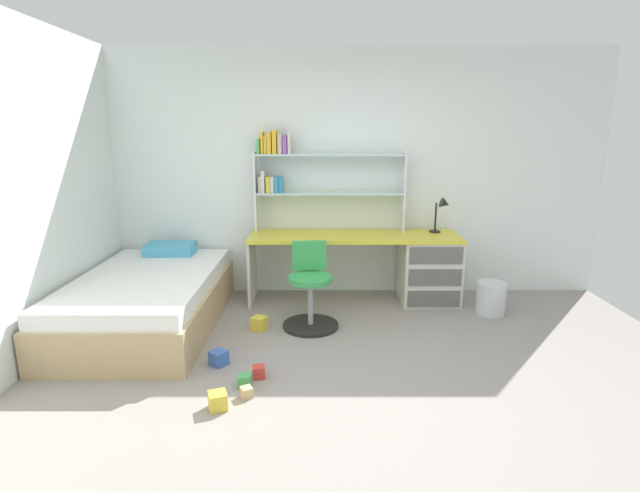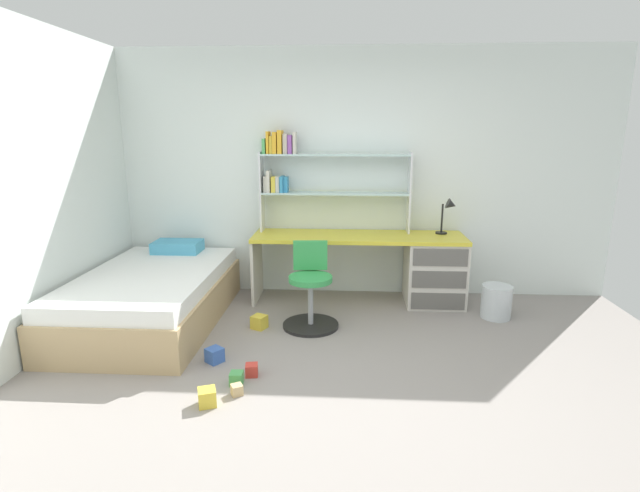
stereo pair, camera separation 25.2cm
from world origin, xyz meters
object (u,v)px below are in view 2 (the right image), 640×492
(toy_block_green_4, at_px, (237,378))
(toy_block_yellow_5, at_px, (259,322))
(toy_block_yellow_1, at_px, (207,397))
(toy_block_blue_3, at_px, (215,355))
(desk_lamp, at_px, (449,210))
(waste_bin, at_px, (496,302))
(toy_block_natural_2, at_px, (237,390))
(desk, at_px, (414,265))
(bed_platform, at_px, (153,297))
(toy_block_red_0, at_px, (252,370))
(swivel_chair, at_px, (311,294))
(bookshelf_hutch, at_px, (310,171))

(toy_block_green_4, distance_m, toy_block_yellow_5, 1.01)
(toy_block_yellow_1, height_order, toy_block_blue_3, same)
(desk_lamp, height_order, waste_bin, desk_lamp)
(toy_block_natural_2, height_order, toy_block_green_4, toy_block_green_4)
(waste_bin, bearing_deg, desk, 152.41)
(bed_platform, relative_size, toy_block_red_0, 22.36)
(toy_block_blue_3, bearing_deg, desk_lamp, 36.98)
(waste_bin, distance_m, toy_block_blue_3, 2.72)
(toy_block_blue_3, bearing_deg, swivel_chair, 48.05)
(toy_block_yellow_1, relative_size, toy_block_yellow_5, 0.93)
(toy_block_natural_2, bearing_deg, bed_platform, 131.04)
(desk, relative_size, toy_block_yellow_1, 19.13)
(toy_block_green_4, bearing_deg, toy_block_blue_3, 127.28)
(swivel_chair, relative_size, toy_block_natural_2, 10.54)
(bed_platform, bearing_deg, toy_block_yellow_5, -5.41)
(bookshelf_hutch, relative_size, toy_block_green_4, 17.12)
(toy_block_natural_2, xyz_separation_m, toy_block_blue_3, (-0.29, 0.47, 0.02))
(toy_block_red_0, bearing_deg, toy_block_green_4, -122.40)
(swivel_chair, bearing_deg, bookshelf_hutch, 94.47)
(bookshelf_hutch, relative_size, toy_block_natural_2, 21.37)
(waste_bin, bearing_deg, toy_block_yellow_1, -144.42)
(toy_block_blue_3, height_order, toy_block_green_4, toy_block_blue_3)
(bed_platform, height_order, toy_block_yellow_1, bed_platform)
(toy_block_blue_3, bearing_deg, toy_block_natural_2, -58.74)
(bed_platform, height_order, toy_block_red_0, bed_platform)
(desk, xyz_separation_m, toy_block_red_0, (-1.40, -1.68, -0.36))
(bed_platform, distance_m, toy_block_yellow_1, 1.68)
(desk, height_order, toy_block_yellow_1, desk)
(waste_bin, distance_m, toy_block_red_0, 2.51)
(desk_lamp, xyz_separation_m, toy_block_green_4, (-1.83, -1.90, -0.93))
(toy_block_blue_3, bearing_deg, bed_platform, 135.83)
(toy_block_red_0, bearing_deg, toy_block_yellow_1, -117.77)
(waste_bin, height_order, toy_block_yellow_1, waste_bin)
(toy_block_green_4, bearing_deg, desk, 50.61)
(toy_block_red_0, height_order, toy_block_yellow_5, toy_block_yellow_5)
(bookshelf_hutch, height_order, waste_bin, bookshelf_hutch)
(toy_block_yellow_1, height_order, toy_block_green_4, toy_block_yellow_1)
(desk, bearing_deg, toy_block_red_0, -129.89)
(toy_block_red_0, height_order, toy_block_yellow_1, toy_block_yellow_1)
(swivel_chair, height_order, toy_block_green_4, swivel_chair)
(desk_lamp, distance_m, toy_block_red_0, 2.65)
(toy_block_red_0, distance_m, toy_block_natural_2, 0.28)
(desk_lamp, height_order, toy_block_green_4, desk_lamp)
(toy_block_red_0, bearing_deg, desk_lamp, 45.33)
(toy_block_red_0, relative_size, toy_block_natural_2, 1.22)
(toy_block_natural_2, bearing_deg, toy_block_yellow_5, 92.73)
(toy_block_yellow_1, xyz_separation_m, toy_block_natural_2, (0.17, 0.14, -0.02))
(bed_platform, bearing_deg, desk, 15.38)
(toy_block_red_0, height_order, toy_block_natural_2, toy_block_red_0)
(bookshelf_hutch, bearing_deg, desk_lamp, -3.62)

